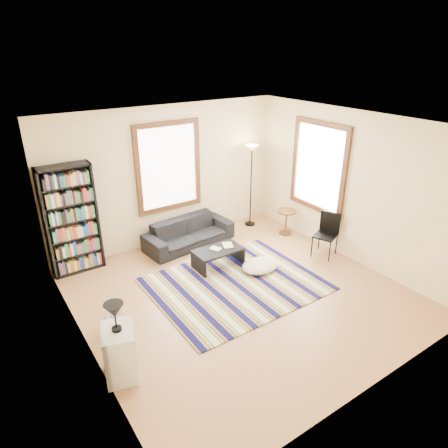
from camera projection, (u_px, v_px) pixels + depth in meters
floor at (241, 296)px, 6.73m from camera, size 5.00×5.00×0.10m
ceiling at (244, 122)px, 5.52m from camera, size 5.00×5.00×0.10m
wall_back at (167, 176)px, 8.05m from camera, size 5.00×0.10×2.80m
wall_front at (386, 297)px, 4.20m from camera, size 5.00×0.10×2.80m
wall_left at (73, 264)px, 4.83m from camera, size 0.10×5.00×2.80m
wall_right at (352, 187)px, 7.42m from camera, size 0.10×5.00×2.80m
window_back at (168, 167)px, 7.90m from camera, size 1.20×0.06×1.60m
window_right at (319, 167)px, 7.90m from camera, size 0.06×1.20×1.60m
rug at (236, 284)px, 6.96m from camera, size 2.83×2.26×0.02m
sofa at (189, 233)px, 8.22m from camera, size 0.91×1.93×0.55m
bookshelf at (71, 220)px, 7.01m from camera, size 0.90×0.30×2.00m
coffee_table at (218, 258)px, 7.46m from camera, size 0.99×0.70×0.36m
book_a at (214, 250)px, 7.33m from camera, size 0.24×0.22×0.02m
book_b at (223, 246)px, 7.49m from camera, size 0.25×0.29×0.02m
floor_cushion at (260, 265)px, 7.37m from camera, size 0.84×0.70×0.18m
floor_lamp at (251, 186)px, 8.88m from camera, size 0.33×0.33×1.86m
side_table at (286, 222)px, 8.72m from camera, size 0.49×0.49×0.54m
folding_chair at (325, 236)px, 7.74m from camera, size 0.54×0.53×0.86m
white_cabinet at (120, 353)px, 4.93m from camera, size 0.51×0.59×0.70m
table_lamp at (115, 317)px, 4.71m from camera, size 0.31×0.31×0.38m
dog at (113, 316)px, 5.74m from camera, size 0.38×0.52×0.50m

